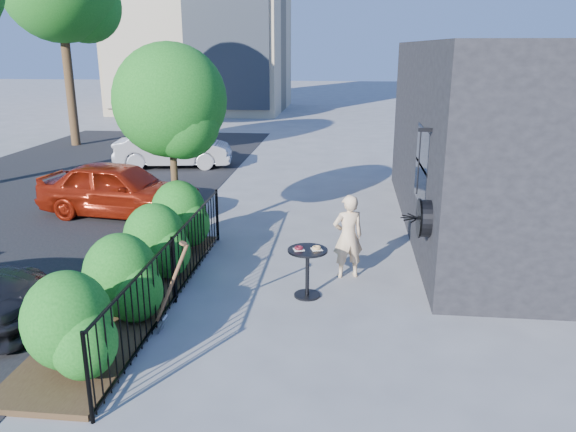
# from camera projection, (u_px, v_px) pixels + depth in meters

# --- Properties ---
(ground) EXTENTS (120.00, 120.00, 0.00)m
(ground) POSITION_uv_depth(u_px,v_px,m) (269.00, 307.00, 8.76)
(ground) COLOR gray
(ground) RESTS_ON ground
(shop_building) EXTENTS (6.22, 9.00, 4.00)m
(shop_building) POSITION_uv_depth(u_px,v_px,m) (554.00, 140.00, 11.89)
(shop_building) COLOR black
(shop_building) RESTS_ON ground
(fence) EXTENTS (0.05, 6.05, 1.10)m
(fence) POSITION_uv_depth(u_px,v_px,m) (174.00, 269.00, 8.75)
(fence) COLOR black
(fence) RESTS_ON ground
(planting_bed) EXTENTS (1.30, 6.00, 0.08)m
(planting_bed) POSITION_uv_depth(u_px,v_px,m) (133.00, 298.00, 8.97)
(planting_bed) COLOR #382616
(planting_bed) RESTS_ON ground
(shrubs) EXTENTS (1.10, 5.60, 1.24)m
(shrubs) POSITION_uv_depth(u_px,v_px,m) (138.00, 257.00, 8.87)
(shrubs) COLOR #155C16
(shrubs) RESTS_ON ground
(patio_tree) EXTENTS (2.20, 2.20, 3.94)m
(patio_tree) POSITION_uv_depth(u_px,v_px,m) (173.00, 108.00, 10.81)
(patio_tree) COLOR #3F2B19
(patio_tree) RESTS_ON ground
(cafe_table) EXTENTS (0.64, 0.64, 0.86)m
(cafe_table) POSITION_uv_depth(u_px,v_px,m) (307.00, 264.00, 8.97)
(cafe_table) COLOR black
(cafe_table) RESTS_ON ground
(woman) EXTENTS (0.63, 0.51, 1.49)m
(woman) POSITION_uv_depth(u_px,v_px,m) (348.00, 236.00, 9.70)
(woman) COLOR beige
(woman) RESTS_ON ground
(shovel) EXTENTS (0.54, 0.18, 1.40)m
(shovel) POSITION_uv_depth(u_px,v_px,m) (170.00, 292.00, 7.81)
(shovel) COLOR brown
(shovel) RESTS_ON ground
(car_red) EXTENTS (4.03, 2.06, 1.31)m
(car_red) POSITION_uv_depth(u_px,v_px,m) (120.00, 189.00, 13.29)
(car_red) COLOR maroon
(car_red) RESTS_ON ground
(car_silver) EXTENTS (3.97, 1.89, 1.26)m
(car_silver) POSITION_uv_depth(u_px,v_px,m) (174.00, 148.00, 18.74)
(car_silver) COLOR #B3B3B8
(car_silver) RESTS_ON ground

